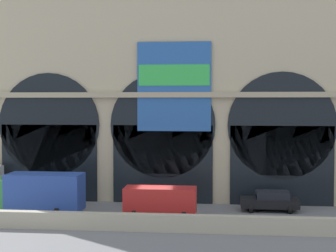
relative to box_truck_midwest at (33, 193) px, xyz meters
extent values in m
plane|color=slate|center=(8.96, 0.71, -1.70)|extent=(200.00, 200.00, 0.00)
cube|color=#B2A891|center=(8.96, -3.64, -1.14)|extent=(90.00, 0.70, 1.12)
cube|color=#BCAD8C|center=(8.96, 8.42, 7.18)|extent=(40.72, 5.42, 17.75)
cube|color=black|center=(-0.74, 5.66, 1.54)|extent=(8.29, 0.20, 6.47)
cylinder|color=black|center=(-0.74, 5.66, 4.77)|extent=(8.73, 0.20, 8.73)
cube|color=black|center=(8.96, 5.66, 1.54)|extent=(8.29, 0.20, 6.47)
cylinder|color=black|center=(8.96, 5.66, 4.77)|extent=(8.73, 0.20, 8.73)
cube|color=black|center=(18.65, 5.66, 1.54)|extent=(8.29, 0.20, 6.47)
cylinder|color=black|center=(18.65, 5.66, 4.77)|extent=(8.73, 0.20, 8.73)
cube|color=#2659A5|center=(9.91, 5.54, 7.95)|extent=(6.07, 0.12, 7.31)
cube|color=green|center=(9.91, 5.46, 8.89)|extent=(5.83, 0.04, 1.72)
cube|color=tan|center=(8.96, 5.56, 7.28)|extent=(40.72, 0.50, 0.44)
cube|color=#28479E|center=(0.89, 0.00, 0.07)|extent=(5.50, 2.30, 2.70)
cylinder|color=black|center=(-2.96, 1.04, -1.28)|extent=(0.28, 0.84, 0.84)
cylinder|color=black|center=(2.14, -1.03, -1.28)|extent=(0.28, 0.84, 0.84)
cylinder|color=black|center=(2.14, 1.04, -1.28)|extent=(0.28, 0.84, 0.84)
cube|color=red|center=(9.40, 0.31, -0.43)|extent=(5.20, 2.00, 1.86)
cylinder|color=black|center=(7.64, -0.59, -1.36)|extent=(0.28, 0.68, 0.68)
cylinder|color=black|center=(7.64, 1.21, -1.36)|extent=(0.28, 0.68, 0.68)
cylinder|color=black|center=(11.17, -0.59, -1.36)|extent=(0.28, 0.68, 0.68)
cylinder|color=black|center=(11.17, 1.21, -1.36)|extent=(0.28, 0.68, 0.68)
cube|color=black|center=(17.49, 3.33, -1.05)|extent=(4.40, 1.80, 0.70)
cube|color=black|center=(17.71, 3.33, -0.43)|extent=(2.46, 1.62, 0.55)
cylinder|color=black|center=(16.04, 2.52, -1.40)|extent=(0.28, 0.60, 0.60)
cylinder|color=black|center=(16.04, 4.14, -1.40)|extent=(0.28, 0.60, 0.60)
cylinder|color=black|center=(18.95, 2.52, -1.40)|extent=(0.28, 0.60, 0.60)
cylinder|color=black|center=(18.95, 4.14, -1.40)|extent=(0.28, 0.60, 0.60)
camera|label=1|loc=(13.71, -35.74, 6.63)|focal=54.02mm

